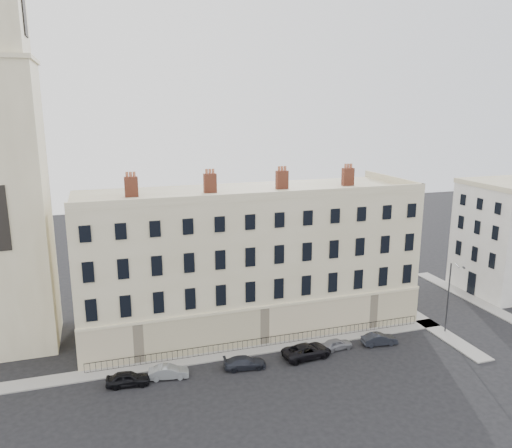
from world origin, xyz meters
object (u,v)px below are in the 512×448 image
object	(u,v)px
car_c	(245,362)
car_f	(379,339)
car_a	(128,379)
car_b	(169,372)
streetlamp	(449,295)
car_d	(307,351)
car_e	(337,344)

from	to	relation	value
car_c	car_f	distance (m)	14.46
car_a	car_b	xyz separation A→B (m)	(3.55, 0.15, -0.05)
car_c	car_f	size ratio (longest dim) A/B	1.09
streetlamp	car_d	bearing A→B (deg)	-153.51
car_a	car_f	bearing A→B (deg)	-83.12
car_b	car_d	bearing A→B (deg)	-82.11
car_d	streetlamp	world-z (taller)	streetlamp
car_a	car_d	bearing A→B (deg)	-83.72
car_a	car_c	bearing A→B (deg)	-84.80
car_c	car_d	xyz separation A→B (m)	(6.33, 0.14, 0.10)
car_b	car_d	size ratio (longest dim) A/B	0.73
car_a	streetlamp	size ratio (longest dim) A/B	0.48
car_b	car_e	world-z (taller)	car_b
car_a	streetlamp	xyz separation A→B (m)	(33.38, 0.34, 3.68)
car_a	car_b	bearing A→B (deg)	-80.79
car_b	car_c	world-z (taller)	car_b
car_a	car_e	bearing A→B (deg)	-81.86
car_f	streetlamp	bearing A→B (deg)	-81.98
car_e	car_b	bearing A→B (deg)	86.66
car_c	car_d	bearing A→B (deg)	-81.81
car_e	streetlamp	xyz separation A→B (m)	(12.99, -0.16, 3.77)
car_b	car_a	bearing A→B (deg)	101.61
car_d	car_e	xyz separation A→B (m)	(3.53, 0.63, -0.13)
car_b	car_d	world-z (taller)	car_d
car_c	car_a	bearing A→B (deg)	95.32
car_e	streetlamp	bearing A→B (deg)	-95.19
car_a	car_d	world-z (taller)	car_d
car_f	streetlamp	world-z (taller)	streetlamp
car_b	car_f	bearing A→B (deg)	-81.11
car_b	streetlamp	world-z (taller)	streetlamp
car_c	car_f	xyz separation A→B (m)	(14.46, 0.34, 0.02)
car_c	car_e	bearing A→B (deg)	-78.60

